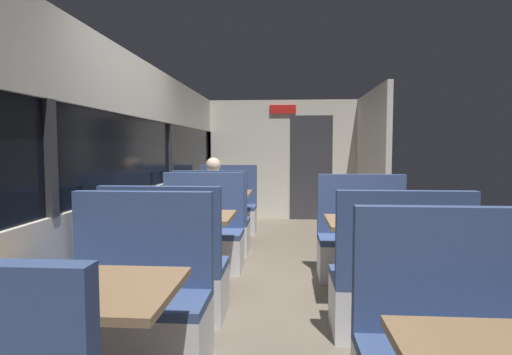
{
  "coord_description": "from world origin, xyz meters",
  "views": [
    {
      "loc": [
        0.07,
        -3.98,
        1.4
      ],
      "look_at": [
        -0.45,
        3.26,
        0.87
      ],
      "focal_mm": 29.52,
      "sensor_mm": 36.0,
      "label": 1
    }
  ],
  "objects_px": {
    "dining_table_far_window": "(220,199)",
    "bench_far_window_facing_end": "(212,229)",
    "bench_mid_window_facing_end": "(167,278)",
    "bench_rear_aisle_facing_end": "(397,292)",
    "bench_rear_aisle_facing_entry": "(363,247)",
    "bench_near_window_facing_entry": "(136,313)",
    "bench_far_window_facing_entry": "(227,212)",
    "dining_table_mid_window": "(187,225)",
    "seated_passenger": "(213,212)",
    "dining_table_rear_aisle": "(378,232)",
    "dining_table_near_window": "(82,307)",
    "bench_mid_window_facing_entry": "(201,240)"
  },
  "relations": [
    {
      "from": "bench_rear_aisle_facing_end",
      "to": "bench_rear_aisle_facing_entry",
      "type": "bearing_deg",
      "value": 90.0
    },
    {
      "from": "bench_rear_aisle_facing_entry",
      "to": "seated_passenger",
      "type": "relative_size",
      "value": 0.87
    },
    {
      "from": "bench_near_window_facing_entry",
      "to": "seated_passenger",
      "type": "xyz_separation_m",
      "value": [
        0.0,
        2.9,
        0.21
      ]
    },
    {
      "from": "dining_table_near_window",
      "to": "bench_rear_aisle_facing_entry",
      "type": "bearing_deg",
      "value": 55.57
    },
    {
      "from": "dining_table_near_window",
      "to": "bench_rear_aisle_facing_entry",
      "type": "height_order",
      "value": "bench_rear_aisle_facing_entry"
    },
    {
      "from": "dining_table_near_window",
      "to": "dining_table_far_window",
      "type": "xyz_separation_m",
      "value": [
        0.0,
        4.22,
        0.0
      ]
    },
    {
      "from": "dining_table_rear_aisle",
      "to": "bench_far_window_facing_end",
      "type": "bearing_deg",
      "value": 137.98
    },
    {
      "from": "bench_near_window_facing_entry",
      "to": "bench_rear_aisle_facing_entry",
      "type": "bearing_deg",
      "value": 46.89
    },
    {
      "from": "bench_mid_window_facing_end",
      "to": "bench_mid_window_facing_entry",
      "type": "height_order",
      "value": "same"
    },
    {
      "from": "bench_mid_window_facing_entry",
      "to": "bench_rear_aisle_facing_entry",
      "type": "xyz_separation_m",
      "value": [
        1.79,
        -0.2,
        0.0
      ]
    },
    {
      "from": "dining_table_mid_window",
      "to": "dining_table_far_window",
      "type": "distance_m",
      "value": 2.11
    },
    {
      "from": "bench_mid_window_facing_end",
      "to": "bench_rear_aisle_facing_end",
      "type": "relative_size",
      "value": 1.0
    },
    {
      "from": "dining_table_far_window",
      "to": "dining_table_rear_aisle",
      "type": "xyz_separation_m",
      "value": [
        1.79,
        -2.31,
        0.0
      ]
    },
    {
      "from": "dining_table_far_window",
      "to": "dining_table_near_window",
      "type": "bearing_deg",
      "value": -90.0
    },
    {
      "from": "bench_mid_window_facing_entry",
      "to": "bench_near_window_facing_entry",
      "type": "bearing_deg",
      "value": -90.0
    },
    {
      "from": "bench_far_window_facing_entry",
      "to": "bench_rear_aisle_facing_entry",
      "type": "xyz_separation_m",
      "value": [
        1.79,
        -2.31,
        0.0
      ]
    },
    {
      "from": "dining_table_near_window",
      "to": "bench_mid_window_facing_end",
      "type": "relative_size",
      "value": 0.82
    },
    {
      "from": "dining_table_far_window",
      "to": "bench_rear_aisle_facing_end",
      "type": "distance_m",
      "value": 3.52
    },
    {
      "from": "dining_table_rear_aisle",
      "to": "bench_rear_aisle_facing_end",
      "type": "height_order",
      "value": "bench_rear_aisle_facing_end"
    },
    {
      "from": "dining_table_rear_aisle",
      "to": "seated_passenger",
      "type": "distance_m",
      "value": 2.46
    },
    {
      "from": "bench_rear_aisle_facing_entry",
      "to": "bench_far_window_facing_entry",
      "type": "bearing_deg",
      "value": 127.75
    },
    {
      "from": "bench_far_window_facing_entry",
      "to": "bench_far_window_facing_end",
      "type": "bearing_deg",
      "value": -90.0
    },
    {
      "from": "dining_table_far_window",
      "to": "bench_far_window_facing_entry",
      "type": "relative_size",
      "value": 0.82
    },
    {
      "from": "bench_mid_window_facing_end",
      "to": "bench_near_window_facing_entry",
      "type": "bearing_deg",
      "value": -90.0
    },
    {
      "from": "bench_far_window_facing_end",
      "to": "dining_table_near_window",
      "type": "bearing_deg",
      "value": -90.0
    },
    {
      "from": "dining_table_rear_aisle",
      "to": "bench_mid_window_facing_entry",
      "type": "bearing_deg",
      "value": 153.32
    },
    {
      "from": "bench_far_window_facing_end",
      "to": "bench_far_window_facing_entry",
      "type": "relative_size",
      "value": 1.0
    },
    {
      "from": "bench_mid_window_facing_entry",
      "to": "bench_rear_aisle_facing_entry",
      "type": "height_order",
      "value": "same"
    },
    {
      "from": "bench_mid_window_facing_end",
      "to": "bench_far_window_facing_entry",
      "type": "distance_m",
      "value": 3.51
    },
    {
      "from": "bench_rear_aisle_facing_entry",
      "to": "dining_table_mid_window",
      "type": "bearing_deg",
      "value": -164.41
    },
    {
      "from": "dining_table_near_window",
      "to": "bench_far_window_facing_end",
      "type": "relative_size",
      "value": 0.82
    },
    {
      "from": "dining_table_far_window",
      "to": "bench_rear_aisle_facing_end",
      "type": "relative_size",
      "value": 0.82
    },
    {
      "from": "bench_mid_window_facing_end",
      "to": "dining_table_far_window",
      "type": "distance_m",
      "value": 2.83
    },
    {
      "from": "dining_table_far_window",
      "to": "bench_near_window_facing_entry",
      "type": "bearing_deg",
      "value": -90.0
    },
    {
      "from": "dining_table_rear_aisle",
      "to": "seated_passenger",
      "type": "relative_size",
      "value": 0.71
    },
    {
      "from": "dining_table_mid_window",
      "to": "bench_rear_aisle_facing_entry",
      "type": "height_order",
      "value": "bench_rear_aisle_facing_entry"
    },
    {
      "from": "dining_table_mid_window",
      "to": "bench_rear_aisle_facing_entry",
      "type": "xyz_separation_m",
      "value": [
        1.79,
        0.5,
        -0.31
      ]
    },
    {
      "from": "dining_table_far_window",
      "to": "bench_far_window_facing_end",
      "type": "distance_m",
      "value": 0.77
    },
    {
      "from": "bench_mid_window_facing_end",
      "to": "bench_rear_aisle_facing_entry",
      "type": "height_order",
      "value": "same"
    },
    {
      "from": "bench_mid_window_facing_entry",
      "to": "dining_table_rear_aisle",
      "type": "distance_m",
      "value": 2.03
    },
    {
      "from": "bench_far_window_facing_end",
      "to": "dining_table_rear_aisle",
      "type": "xyz_separation_m",
      "value": [
        1.79,
        -1.61,
        0.31
      ]
    },
    {
      "from": "dining_table_near_window",
      "to": "bench_far_window_facing_end",
      "type": "bearing_deg",
      "value": 90.0
    },
    {
      "from": "dining_table_mid_window",
      "to": "bench_far_window_facing_end",
      "type": "relative_size",
      "value": 0.82
    },
    {
      "from": "bench_far_window_facing_end",
      "to": "bench_mid_window_facing_end",
      "type": "bearing_deg",
      "value": -90.0
    },
    {
      "from": "dining_table_near_window",
      "to": "dining_table_rear_aisle",
      "type": "distance_m",
      "value": 2.62
    },
    {
      "from": "dining_table_mid_window",
      "to": "dining_table_rear_aisle",
      "type": "relative_size",
      "value": 1.0
    },
    {
      "from": "bench_near_window_facing_entry",
      "to": "dining_table_mid_window",
      "type": "xyz_separation_m",
      "value": [
        0.0,
        1.41,
        0.31
      ]
    },
    {
      "from": "dining_table_rear_aisle",
      "to": "dining_table_mid_window",
      "type": "bearing_deg",
      "value": 173.62
    },
    {
      "from": "dining_table_far_window",
      "to": "bench_rear_aisle_facing_end",
      "type": "xyz_separation_m",
      "value": [
        1.79,
        -3.01,
        -0.31
      ]
    },
    {
      "from": "bench_rear_aisle_facing_end",
      "to": "bench_far_window_facing_end",
      "type": "bearing_deg",
      "value": 127.75
    }
  ]
}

